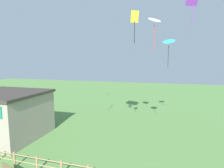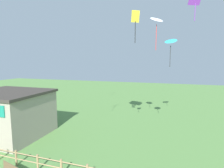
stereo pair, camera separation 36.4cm
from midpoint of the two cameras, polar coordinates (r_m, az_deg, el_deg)
seaside_building at (r=19.85m, az=-32.00°, el=-8.36°), size 7.18×6.04×4.32m
kite_yellow_diamond at (r=13.13m, az=6.56°, el=19.69°), size 0.58×0.43×2.22m
kite_white_delta at (r=16.65m, az=13.13°, el=19.61°), size 1.53×1.51×2.98m
kite_cyan_delta at (r=15.71m, az=17.42°, el=13.03°), size 1.24×1.20×2.43m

